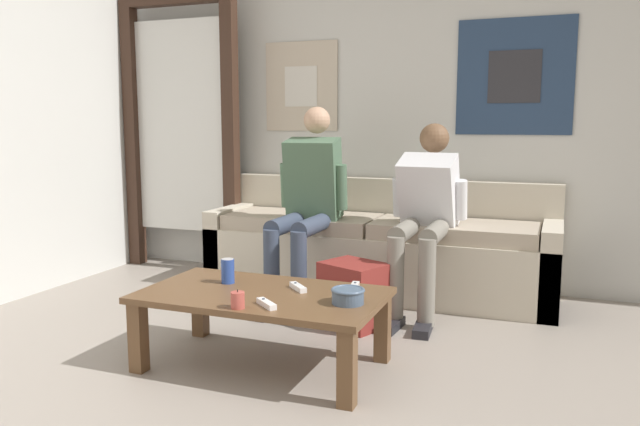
# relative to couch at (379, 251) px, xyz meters

# --- Properties ---
(wall_back) EXTENTS (10.00, 0.07, 2.55)m
(wall_back) POSITION_rel_couch_xyz_m (0.15, 0.35, 0.99)
(wall_back) COLOR silver
(wall_back) RESTS_ON ground_plane
(door_frame) EXTENTS (1.00, 0.10, 2.15)m
(door_frame) POSITION_rel_couch_xyz_m (-1.66, 0.13, 0.91)
(door_frame) COLOR #382319
(door_frame) RESTS_ON ground_plane
(couch) EXTENTS (2.36, 0.69, 0.76)m
(couch) POSITION_rel_couch_xyz_m (0.00, 0.00, 0.00)
(couch) COLOR beige
(couch) RESTS_ON ground_plane
(coffee_table) EXTENTS (1.14, 0.65, 0.37)m
(coffee_table) POSITION_rel_couch_xyz_m (-0.15, -1.50, 0.02)
(coffee_table) COLOR brown
(coffee_table) RESTS_ON ground_plane
(person_seated_adult) EXTENTS (0.47, 0.82, 1.27)m
(person_seated_adult) POSITION_rel_couch_xyz_m (-0.38, -0.37, 0.40)
(person_seated_adult) COLOR #384256
(person_seated_adult) RESTS_ON ground_plane
(person_seated_teen) EXTENTS (0.47, 0.88, 1.16)m
(person_seated_teen) POSITION_rel_couch_xyz_m (0.38, -0.34, 0.35)
(person_seated_teen) COLOR gray
(person_seated_teen) RESTS_ON ground_plane
(backpack) EXTENTS (0.42, 0.39, 0.37)m
(backpack) POSITION_rel_couch_xyz_m (0.07, -0.78, -0.11)
(backpack) COLOR maroon
(backpack) RESTS_ON ground_plane
(ceramic_bowl) EXTENTS (0.15, 0.15, 0.07)m
(ceramic_bowl) POSITION_rel_couch_xyz_m (0.29, -1.53, 0.12)
(ceramic_bowl) COLOR #475B75
(ceramic_bowl) RESTS_ON coffee_table
(pillar_candle) EXTENTS (0.06, 0.06, 0.08)m
(pillar_candle) POSITION_rel_couch_xyz_m (-0.13, -1.77, 0.12)
(pillar_candle) COLOR #B24C42
(pillar_candle) RESTS_ON coffee_table
(drink_can_blue) EXTENTS (0.07, 0.07, 0.12)m
(drink_can_blue) POSITION_rel_couch_xyz_m (-0.38, -1.41, 0.14)
(drink_can_blue) COLOR #28479E
(drink_can_blue) RESTS_ON coffee_table
(game_controller_near_left) EXTENTS (0.13, 0.12, 0.03)m
(game_controller_near_left) POSITION_rel_couch_xyz_m (-0.03, -1.70, 0.09)
(game_controller_near_left) COLOR white
(game_controller_near_left) RESTS_ON coffee_table
(game_controller_near_right) EXTENTS (0.06, 0.15, 0.03)m
(game_controller_near_right) POSITION_rel_couch_xyz_m (0.25, -1.30, 0.09)
(game_controller_near_right) COLOR white
(game_controller_near_right) RESTS_ON coffee_table
(game_controller_far_center) EXTENTS (0.13, 0.13, 0.03)m
(game_controller_far_center) POSITION_rel_couch_xyz_m (-0.01, -1.40, 0.09)
(game_controller_far_center) COLOR white
(game_controller_far_center) RESTS_ON coffee_table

